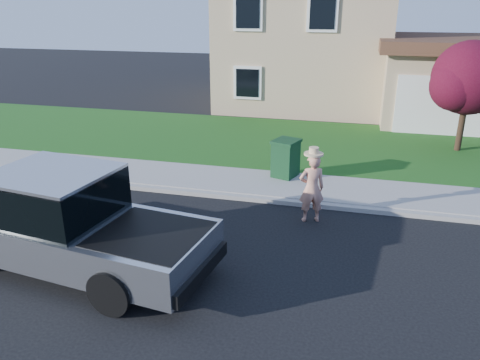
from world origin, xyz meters
name	(u,v)px	position (x,y,z in m)	size (l,w,h in m)	color
ground	(215,251)	(0.00, 0.00, 0.00)	(80.00, 80.00, 0.00)	black
curb	(282,202)	(1.00, 2.90, 0.06)	(40.00, 0.20, 0.12)	gray
sidewalk	(288,186)	(1.00, 4.00, 0.07)	(40.00, 2.00, 0.15)	gray
lawn	(306,144)	(1.00, 8.50, 0.05)	(40.00, 7.00, 0.10)	#1B3E11
house	(333,42)	(1.31, 16.38, 3.17)	(14.00, 11.30, 6.85)	tan
pickup_truck	(63,223)	(-2.74, -1.24, 0.94)	(6.37, 2.88, 2.02)	black
woman	(312,187)	(1.83, 2.04, 0.89)	(0.73, 0.60, 1.89)	#E2987C
ornamental_tree	(470,81)	(6.38, 8.93, 2.53)	(2.77, 2.49, 3.80)	black
trash_bin	(286,158)	(0.80, 4.65, 0.72)	(0.90, 0.96, 1.12)	#0E3519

